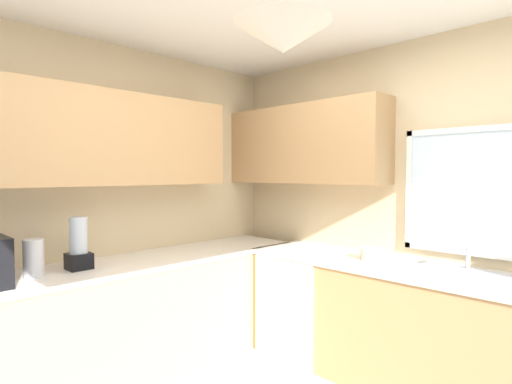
{
  "coord_description": "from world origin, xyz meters",
  "views": [
    {
      "loc": [
        1.22,
        -1.39,
        1.54
      ],
      "look_at": [
        -0.72,
        0.55,
        1.41
      ],
      "focal_mm": 28.51,
      "sensor_mm": 36.0,
      "label": 1
    }
  ],
  "objects_px": {
    "bowl": "(372,254)",
    "blender_appliance": "(79,246)",
    "dishwasher": "(305,303)",
    "kettle": "(34,258)",
    "sink_assembly": "(460,273)"
  },
  "relations": [
    {
      "from": "blender_appliance",
      "to": "dishwasher",
      "type": "bearing_deg",
      "value": 68.28
    },
    {
      "from": "kettle",
      "to": "blender_appliance",
      "type": "height_order",
      "value": "blender_appliance"
    },
    {
      "from": "bowl",
      "to": "blender_appliance",
      "type": "bearing_deg",
      "value": -127.22
    },
    {
      "from": "bowl",
      "to": "blender_appliance",
      "type": "distance_m",
      "value": 2.12
    },
    {
      "from": "kettle",
      "to": "sink_assembly",
      "type": "bearing_deg",
      "value": 46.48
    },
    {
      "from": "bowl",
      "to": "blender_appliance",
      "type": "xyz_separation_m",
      "value": [
        -1.28,
        -1.69,
        0.12
      ]
    },
    {
      "from": "blender_appliance",
      "to": "sink_assembly",
      "type": "bearing_deg",
      "value": 41.67
    },
    {
      "from": "dishwasher",
      "to": "sink_assembly",
      "type": "bearing_deg",
      "value": 1.66
    },
    {
      "from": "sink_assembly",
      "to": "dishwasher",
      "type": "bearing_deg",
      "value": -178.34
    },
    {
      "from": "dishwasher",
      "to": "kettle",
      "type": "bearing_deg",
      "value": -108.21
    },
    {
      "from": "bowl",
      "to": "sink_assembly",
      "type": "bearing_deg",
      "value": 0.55
    },
    {
      "from": "kettle",
      "to": "sink_assembly",
      "type": "relative_size",
      "value": 0.37
    },
    {
      "from": "dishwasher",
      "to": "bowl",
      "type": "bearing_deg",
      "value": 2.77
    },
    {
      "from": "dishwasher",
      "to": "blender_appliance",
      "type": "distance_m",
      "value": 1.89
    },
    {
      "from": "kettle",
      "to": "bowl",
      "type": "bearing_deg",
      "value": 57.45
    }
  ]
}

